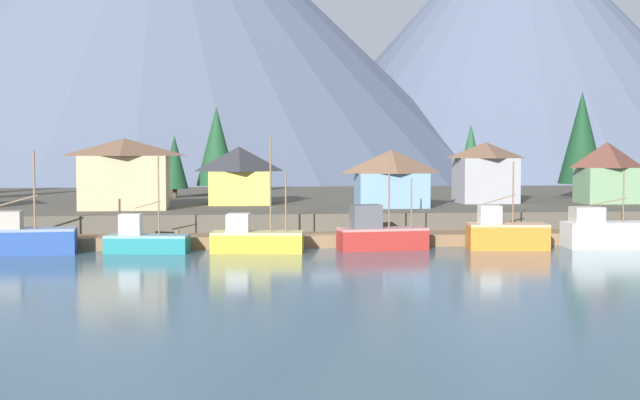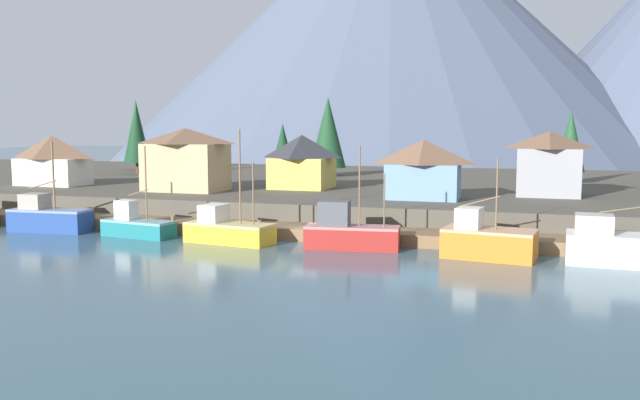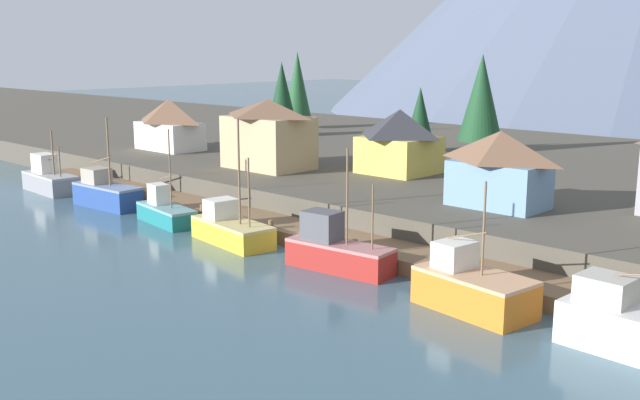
% 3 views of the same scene
% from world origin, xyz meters
% --- Properties ---
extents(ground_plane, '(400.00, 400.00, 1.00)m').
position_xyz_m(ground_plane, '(0.00, 20.00, -0.50)').
color(ground_plane, '#3D5B6B').
extents(dock, '(80.00, 4.00, 1.60)m').
position_xyz_m(dock, '(0.00, 1.99, 0.50)').
color(dock, brown).
rests_on(dock, ground_plane).
extents(shoreline_bank, '(400.00, 56.00, 2.50)m').
position_xyz_m(shoreline_bank, '(0.00, 32.00, 1.25)').
color(shoreline_bank, '#4C473D').
rests_on(shoreline_bank, ground_plane).
extents(mountain_west_peak, '(100.22, 100.22, 51.38)m').
position_xyz_m(mountain_west_peak, '(-50.67, 147.58, 25.69)').
color(mountain_west_peak, '#475160').
rests_on(mountain_west_peak, ground_plane).
extents(fishing_boat_grey, '(7.24, 3.10, 6.12)m').
position_xyz_m(fishing_boat_grey, '(-33.69, -1.68, 1.23)').
color(fishing_boat_grey, gray).
rests_on(fishing_boat_grey, ground_plane).
extents(fishing_boat_blue, '(7.24, 2.95, 7.94)m').
position_xyz_m(fishing_boat_blue, '(-23.36, -1.61, 1.24)').
color(fishing_boat_blue, navy).
rests_on(fishing_boat_blue, ground_plane).
extents(fishing_boat_teal, '(6.61, 3.13, 7.63)m').
position_xyz_m(fishing_boat_teal, '(-14.37, -1.66, 0.94)').
color(fishing_boat_teal, '#196B70').
rests_on(fishing_boat_teal, ground_plane).
extents(fishing_boat_yellow, '(7.41, 3.68, 9.01)m').
position_xyz_m(fishing_boat_yellow, '(-5.87, -1.96, 1.04)').
color(fishing_boat_yellow, gold).
rests_on(fishing_boat_yellow, ground_plane).
extents(fishing_boat_red, '(7.31, 3.01, 7.79)m').
position_xyz_m(fishing_boat_red, '(4.05, -1.66, 1.28)').
color(fishing_boat_red, maroon).
rests_on(fishing_boat_red, ground_plane).
extents(fishing_boat_orange, '(6.65, 3.99, 7.06)m').
position_xyz_m(fishing_boat_orange, '(14.26, -2.15, 1.24)').
color(fishing_boat_orange, '#CC6B1E').
rests_on(fishing_boat_orange, ground_plane).
extents(fishing_boat_white, '(7.15, 3.47, 6.29)m').
position_xyz_m(fishing_boat_white, '(22.79, -1.88, 1.25)').
color(fishing_boat_white, silver).
rests_on(fishing_boat_white, ground_plane).
extents(house_white, '(7.95, 4.77, 5.70)m').
position_xyz_m(house_white, '(-35.25, 13.69, 5.42)').
color(house_white, silver).
rests_on(house_white, shoreline_bank).
extents(house_tan, '(8.26, 5.77, 6.55)m').
position_xyz_m(house_tan, '(-17.36, 12.35, 5.84)').
color(house_tan, tan).
rests_on(house_tan, shoreline_bank).
extents(house_yellow, '(6.43, 6.15, 5.82)m').
position_xyz_m(house_yellow, '(-6.67, 18.71, 5.48)').
color(house_yellow, gold).
rests_on(house_yellow, shoreline_bank).
extents(house_blue, '(6.92, 4.29, 5.50)m').
position_xyz_m(house_blue, '(7.62, 11.73, 5.32)').
color(house_blue, '#6689A8').
rests_on(house_blue, shoreline_bank).
extents(conifer_near_left, '(4.90, 4.90, 10.68)m').
position_xyz_m(conifer_near_left, '(-9.02, 36.33, 8.43)').
color(conifer_near_left, '#4C3823').
rests_on(conifer_near_left, shoreline_bank).
extents(conifer_near_right, '(3.10, 3.10, 7.12)m').
position_xyz_m(conifer_near_right, '(-13.78, 31.63, 6.57)').
color(conifer_near_right, '#4C3823').
rests_on(conifer_near_right, shoreline_bank).
extents(conifer_mid_right, '(3.73, 3.73, 9.59)m').
position_xyz_m(conifer_mid_right, '(-35.62, 31.53, 8.11)').
color(conifer_mid_right, '#4C3823').
rests_on(conifer_mid_right, shoreline_bank).
extents(conifer_back_right, '(3.77, 3.77, 10.81)m').
position_xyz_m(conifer_back_right, '(-40.88, 39.60, 8.77)').
color(conifer_back_right, '#4C3823').
rests_on(conifer_back_right, shoreline_bank).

